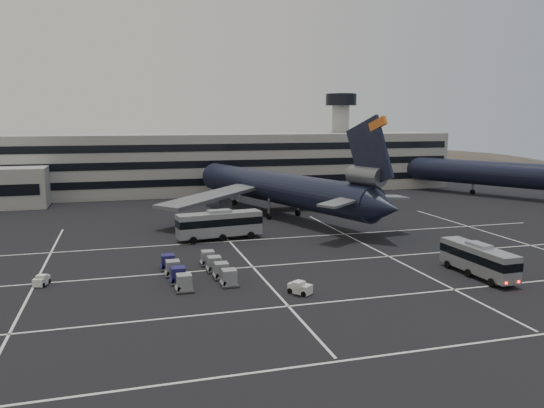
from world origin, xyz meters
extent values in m
plane|color=black|center=(0.00, 0.00, 0.00)|extent=(260.00, 260.00, 0.00)
cube|color=silver|center=(0.00, -22.00, 0.01)|extent=(90.00, 0.25, 0.01)
cube|color=silver|center=(0.00, -10.00, 0.01)|extent=(90.00, 0.25, 0.01)
cube|color=silver|center=(0.00, 4.00, 0.01)|extent=(90.00, 0.25, 0.01)
cube|color=silver|center=(0.00, 18.00, 0.01)|extent=(90.00, 0.25, 0.01)
cube|color=silver|center=(-30.00, 6.00, 0.01)|extent=(0.25, 55.00, 0.01)
cube|color=silver|center=(-6.00, 6.00, 0.01)|extent=(0.25, 55.00, 0.01)
cube|color=silver|center=(12.00, 6.00, 0.01)|extent=(0.25, 55.00, 0.01)
cube|color=silver|center=(34.00, 6.00, 0.01)|extent=(0.25, 55.00, 0.01)
cube|color=gray|center=(0.00, 72.00, 7.00)|extent=(120.00, 18.00, 14.00)
cube|color=black|center=(0.00, 62.95, 3.50)|extent=(118.00, 0.20, 1.60)
cube|color=black|center=(0.00, 62.95, 7.50)|extent=(118.00, 0.20, 1.60)
cube|color=black|center=(0.00, 62.95, 11.20)|extent=(118.00, 0.20, 1.60)
cylinder|color=gray|center=(35.00, 74.00, 11.00)|extent=(4.40, 4.40, 22.00)
cylinder|color=black|center=(35.00, 74.00, 22.50)|extent=(8.00, 8.00, 3.00)
ellipsoid|color=#38332B|center=(-60.00, 170.00, -10.50)|extent=(196.00, 140.00, 32.00)
ellipsoid|color=#38332B|center=(30.00, 170.00, -13.50)|extent=(252.00, 180.00, 44.00)
ellipsoid|color=#38332B|center=(110.00, 170.00, -9.00)|extent=(168.00, 120.00, 24.00)
cylinder|color=black|center=(6.45, 35.76, 5.20)|extent=(20.59, 47.29, 5.60)
cone|color=black|center=(-1.89, 60.60, 5.20)|extent=(6.74, 6.05, 5.60)
cone|color=black|center=(14.89, 10.64, 5.20)|extent=(6.37, 6.34, 5.04)
cube|color=black|center=(13.77, 13.96, 12.60)|extent=(3.49, 9.14, 10.97)
cube|color=#D3601C|center=(14.25, 12.54, 16.80)|extent=(1.55, 3.24, 2.24)
cylinder|color=#595B60|center=(13.61, 14.43, 9.30)|extent=(4.47, 6.55, 2.70)
cube|color=slate|center=(9.47, 13.57, 5.80)|extent=(8.09, 6.57, 0.87)
cube|color=slate|center=(17.44, 16.24, 5.80)|extent=(7.82, 4.04, 0.87)
cube|color=slate|center=(-6.04, 33.68, 4.40)|extent=(20.29, 18.49, 1.75)
cylinder|color=#595B60|center=(-4.15, 37.48, 2.70)|extent=(4.31, 6.07, 2.70)
cube|color=slate|center=(17.66, 41.64, 4.40)|extent=(22.29, 6.81, 1.75)
cylinder|color=#595B60|center=(13.86, 43.53, 2.70)|extent=(4.31, 6.07, 2.70)
cylinder|color=slate|center=(1.56, 50.32, 2.20)|extent=(0.44, 0.44, 3.00)
cylinder|color=black|center=(1.56, 50.32, 0.55)|extent=(0.82, 1.20, 1.10)
cylinder|color=slate|center=(4.05, 32.85, 2.20)|extent=(0.44, 0.44, 3.00)
cylinder|color=black|center=(4.05, 32.85, 0.55)|extent=(0.82, 1.20, 1.10)
cylinder|color=slate|center=(10.12, 34.89, 2.20)|extent=(0.44, 0.44, 3.00)
cylinder|color=black|center=(10.12, 34.89, 0.55)|extent=(0.82, 1.20, 1.10)
cylinder|color=black|center=(58.85, 50.50, 5.20)|extent=(28.54, 44.52, 5.60)
cone|color=black|center=(45.93, 73.30, 5.20)|extent=(7.09, 6.68, 5.60)
cylinder|color=slate|center=(58.85, 50.50, 2.20)|extent=(0.44, 0.44, 3.00)
cylinder|color=black|center=(58.85, 50.50, 0.55)|extent=(0.98, 1.20, 1.10)
cube|color=gray|center=(17.36, -6.56, 1.98)|extent=(2.77, 10.71, 2.90)
cube|color=black|center=(17.36, -6.56, 2.33)|extent=(2.83, 10.77, 0.92)
cube|color=gray|center=(17.36, -6.56, 3.61)|extent=(1.64, 2.95, 0.34)
cylinder|color=black|center=(16.27, -10.32, 0.46)|extent=(0.34, 0.94, 0.93)
cylinder|color=black|center=(18.69, -10.24, 0.46)|extent=(0.34, 0.94, 0.93)
cylinder|color=black|center=(16.15, -6.60, 0.46)|extent=(0.34, 0.94, 0.93)
cylinder|color=black|center=(18.56, -6.51, 0.46)|extent=(0.34, 0.94, 0.93)
cylinder|color=black|center=(16.02, -2.87, 0.46)|extent=(0.34, 0.94, 0.93)
cylinder|color=black|center=(18.44, -2.79, 0.46)|extent=(0.34, 0.94, 0.93)
cube|color=#FF0C05|center=(16.76, -11.92, 0.87)|extent=(0.24, 0.09, 0.21)
cube|color=#FF0C05|center=(18.31, -11.87, 0.87)|extent=(0.24, 0.09, 0.21)
cube|color=gray|center=(-7.13, 19.60, 2.31)|extent=(12.66, 4.35, 3.38)
cube|color=black|center=(-7.13, 19.60, 2.72)|extent=(12.73, 4.42, 1.07)
cube|color=gray|center=(-7.13, 19.60, 4.21)|extent=(3.58, 2.21, 0.39)
cylinder|color=black|center=(-2.65, 18.75, 0.54)|extent=(1.12, 0.49, 1.08)
cylinder|color=black|center=(-3.00, 21.54, 0.54)|extent=(1.12, 0.49, 1.08)
cylinder|color=black|center=(-6.96, 18.20, 0.54)|extent=(1.12, 0.49, 1.08)
cylinder|color=black|center=(-7.31, 21.00, 0.54)|extent=(1.12, 0.49, 1.08)
cylinder|color=black|center=(-11.26, 17.66, 0.54)|extent=(1.12, 0.49, 1.08)
cylinder|color=black|center=(-11.62, 20.45, 0.54)|extent=(1.12, 0.49, 1.08)
cube|color=silver|center=(-29.23, 3.25, 0.50)|extent=(1.61, 2.22, 0.81)
cube|color=silver|center=(-29.36, 2.82, 1.04)|extent=(1.19, 1.07, 0.45)
cylinder|color=black|center=(-29.92, 2.70, 0.25)|extent=(0.34, 0.54, 0.51)
cylinder|color=black|center=(-28.97, 2.41, 0.25)|extent=(0.34, 0.54, 0.51)
cylinder|color=black|center=(-29.50, 4.08, 0.25)|extent=(0.34, 0.54, 0.51)
cylinder|color=black|center=(-28.55, 3.79, 0.25)|extent=(0.34, 0.54, 0.51)
cube|color=silver|center=(-3.76, -6.89, 0.57)|extent=(2.36, 2.57, 0.93)
cube|color=silver|center=(-3.45, -7.30, 1.19)|extent=(1.47, 1.43, 0.52)
cylinder|color=black|center=(-3.72, -7.89, 0.29)|extent=(0.53, 0.60, 0.58)
cylinder|color=black|center=(-2.81, -7.21, 0.29)|extent=(0.53, 0.60, 0.58)
cylinder|color=black|center=(-4.71, -6.56, 0.29)|extent=(0.53, 0.60, 0.58)
cylinder|color=black|center=(-3.80, -5.88, 0.29)|extent=(0.53, 0.60, 0.58)
cube|color=#2D2D30|center=(-14.89, -2.82, 0.15)|extent=(2.03, 2.29, 0.17)
cylinder|color=black|center=(-14.89, -2.82, 0.10)|extent=(0.10, 0.19, 0.19)
cube|color=#95989D|center=(-14.89, -2.82, 1.01)|extent=(1.63, 1.63, 1.54)
cube|color=#2D2D30|center=(-10.12, -2.33, 0.15)|extent=(2.03, 2.29, 0.17)
cylinder|color=black|center=(-10.12, -2.33, 0.10)|extent=(0.10, 0.19, 0.19)
cube|color=#95989D|center=(-10.12, -2.33, 1.01)|extent=(1.63, 1.63, 1.54)
cube|color=#2D2D30|center=(-15.19, 0.04, 0.15)|extent=(2.03, 2.29, 0.17)
cylinder|color=black|center=(-15.19, 0.04, 0.10)|extent=(0.10, 0.19, 0.19)
cube|color=#1A164E|center=(-15.19, 0.04, 1.01)|extent=(1.63, 1.63, 1.54)
cube|color=#2D2D30|center=(-10.42, 0.53, 0.15)|extent=(2.03, 2.29, 0.17)
cylinder|color=black|center=(-10.42, 0.53, 0.10)|extent=(0.10, 0.19, 0.19)
cube|color=#95989D|center=(-10.42, 0.53, 1.01)|extent=(1.63, 1.63, 1.54)
cube|color=#2D2D30|center=(-15.48, 2.91, 0.15)|extent=(2.03, 2.29, 0.17)
cylinder|color=black|center=(-15.48, 2.91, 0.10)|extent=(0.10, 0.19, 0.19)
cube|color=#95989D|center=(-15.48, 2.91, 1.01)|extent=(1.63, 1.63, 1.54)
cube|color=#2D2D30|center=(-10.71, 3.40, 0.15)|extent=(2.03, 2.29, 0.17)
cylinder|color=black|center=(-10.71, 3.40, 0.10)|extent=(0.10, 0.19, 0.19)
cube|color=#95989D|center=(-10.71, 3.40, 1.01)|extent=(1.63, 1.63, 1.54)
cube|color=#2D2D30|center=(-15.78, 5.77, 0.15)|extent=(2.03, 2.29, 0.17)
cylinder|color=black|center=(-15.78, 5.77, 0.10)|extent=(0.10, 0.19, 0.19)
cube|color=#1A164E|center=(-15.78, 5.77, 1.01)|extent=(1.63, 1.63, 1.54)
cube|color=#2D2D30|center=(-11.00, 6.26, 0.15)|extent=(2.03, 2.29, 0.17)
cylinder|color=black|center=(-11.00, 6.26, 0.10)|extent=(0.10, 0.19, 0.19)
cube|color=#95989D|center=(-11.00, 6.26, 1.01)|extent=(1.63, 1.63, 1.54)
camera|label=1|loc=(-20.57, -55.45, 17.35)|focal=35.00mm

